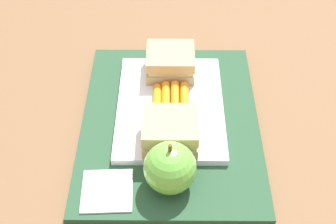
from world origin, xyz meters
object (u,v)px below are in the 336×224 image
Objects in this scene: food_tray at (168,107)px; apple at (169,168)px; paper_napkin at (105,191)px; carrot_sticks_bundle at (168,101)px; sandwich_half_right at (168,131)px; sandwich_half_left at (168,62)px.

apple reaches higher than food_tray.
paper_napkin is at bearing -28.42° from food_tray.
carrot_sticks_bundle reaches higher than food_tray.
apple is at bearing 0.59° from carrot_sticks_bundle.
carrot_sticks_bundle is at bearing -179.41° from apple.
food_tray is 3.29× the size of paper_napkin.
apple reaches higher than carrot_sticks_bundle.
apple is (0.15, 0.00, 0.02)m from carrot_sticks_bundle.
sandwich_half_right is 0.08m from carrot_sticks_bundle.
sandwich_half_left is 0.26m from paper_napkin.
food_tray is 2.88× the size of sandwich_half_right.
carrot_sticks_bundle is 1.11× the size of paper_napkin.
carrot_sticks_bundle is (0.08, 0.00, -0.01)m from sandwich_half_left.
carrot_sticks_bundle is 0.15m from apple.
sandwich_half_left reaches higher than food_tray.
sandwich_half_right is at bearing 0.00° from food_tray.
sandwich_half_right is at bearing 0.00° from sandwich_half_left.
sandwich_half_right is (0.16, 0.00, 0.00)m from sandwich_half_left.
food_tray is at bearing 180.00° from sandwich_half_right.
paper_napkin is at bearing -19.99° from sandwich_half_left.
paper_napkin is at bearing -28.62° from carrot_sticks_bundle.
food_tray is 0.15m from apple.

